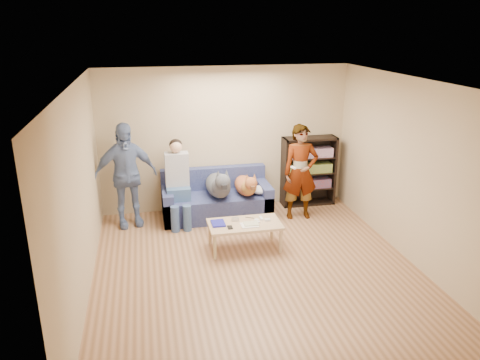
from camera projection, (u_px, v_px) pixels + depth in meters
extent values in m
plane|color=#8C5E3B|center=(257.00, 271.00, 6.54)|extent=(5.00, 5.00, 0.00)
plane|color=white|center=(260.00, 83.00, 5.71)|extent=(5.00, 5.00, 0.00)
plane|color=tan|center=(225.00, 139.00, 8.45)|extent=(4.50, 0.00, 4.50)
plane|color=tan|center=(332.00, 281.00, 3.81)|extent=(4.50, 0.00, 4.50)
plane|color=tan|center=(80.00, 196.00, 5.69)|extent=(0.00, 5.00, 5.00)
plane|color=tan|center=(414.00, 173.00, 6.56)|extent=(0.00, 5.00, 5.00)
ellipsoid|color=silver|center=(261.00, 190.00, 8.27)|extent=(0.39, 0.33, 0.13)
imported|color=gray|center=(301.00, 172.00, 8.11)|extent=(0.63, 0.43, 1.68)
imported|color=#6986A8|center=(125.00, 175.00, 7.77)|extent=(1.11, 0.65, 1.79)
cube|color=white|center=(293.00, 168.00, 7.83)|extent=(0.07, 0.12, 0.03)
cube|color=#1B1C99|center=(218.00, 223.00, 7.04)|extent=(0.20, 0.26, 0.03)
cube|color=white|center=(249.00, 225.00, 6.99)|extent=(0.26, 0.20, 0.02)
cube|color=beige|center=(251.00, 224.00, 7.01)|extent=(0.22, 0.17, 0.01)
cube|color=#ACACB0|center=(235.00, 219.00, 7.15)|extent=(0.11, 0.06, 0.05)
cube|color=white|center=(261.00, 218.00, 7.22)|extent=(0.04, 0.13, 0.03)
cube|color=silver|center=(267.00, 220.00, 7.16)|extent=(0.09, 0.06, 0.03)
cylinder|color=silver|center=(258.00, 222.00, 7.09)|extent=(0.07, 0.07, 0.02)
cylinder|color=white|center=(257.00, 220.00, 7.17)|extent=(0.07, 0.07, 0.02)
cylinder|color=orange|center=(246.00, 227.00, 6.92)|extent=(0.13, 0.06, 0.01)
cylinder|color=black|center=(250.00, 218.00, 7.26)|extent=(0.13, 0.08, 0.01)
cube|color=black|center=(230.00, 227.00, 6.91)|extent=(0.07, 0.12, 0.02)
cube|color=#515B93|center=(217.00, 205.00, 8.33)|extent=(1.90, 0.85, 0.42)
cube|color=#515B93|center=(213.00, 178.00, 8.51)|extent=(1.90, 0.18, 0.40)
cube|color=#515B93|center=(168.00, 205.00, 8.14)|extent=(0.18, 0.85, 0.58)
cube|color=#515B93|center=(263.00, 198.00, 8.47)|extent=(0.18, 0.85, 0.58)
cube|color=#436994|center=(178.00, 193.00, 8.02)|extent=(0.40, 0.38, 0.22)
cylinder|color=#425991|center=(175.00, 220.00, 7.72)|extent=(0.14, 0.14, 0.47)
cylinder|color=#446197|center=(187.00, 219.00, 7.76)|extent=(0.14, 0.14, 0.47)
cube|color=#B0AFB4|center=(177.00, 169.00, 7.99)|extent=(0.40, 0.24, 0.58)
sphere|color=#DDAA84|center=(176.00, 147.00, 7.86)|extent=(0.21, 0.21, 0.21)
ellipsoid|color=black|center=(176.00, 144.00, 7.88)|extent=(0.22, 0.22, 0.19)
ellipsoid|color=#52555C|center=(218.00, 185.00, 8.17)|extent=(0.42, 0.88, 0.37)
sphere|color=#4A4B54|center=(221.00, 187.00, 7.84)|extent=(0.32, 0.32, 0.32)
sphere|color=#53575F|center=(223.00, 182.00, 7.63)|extent=(0.26, 0.26, 0.26)
cube|color=black|center=(224.00, 186.00, 7.53)|extent=(0.08, 0.12, 0.07)
cone|color=#50535B|center=(218.00, 174.00, 7.60)|extent=(0.08, 0.08, 0.12)
cone|color=#53575E|center=(226.00, 173.00, 7.63)|extent=(0.08, 0.08, 0.12)
cylinder|color=#4A4D54|center=(214.00, 180.00, 8.58)|extent=(0.05, 0.29, 0.17)
ellipsoid|color=#B96038|center=(245.00, 186.00, 8.25)|extent=(0.35, 0.73, 0.30)
sphere|color=#B97638|center=(249.00, 187.00, 7.95)|extent=(0.26, 0.26, 0.26)
sphere|color=#AE5635|center=(251.00, 184.00, 7.76)|extent=(0.21, 0.21, 0.21)
cube|color=brown|center=(253.00, 188.00, 7.66)|extent=(0.07, 0.10, 0.06)
cone|color=#B05735|center=(247.00, 177.00, 7.73)|extent=(0.07, 0.07, 0.10)
cone|color=#BB6339|center=(254.00, 177.00, 7.76)|extent=(0.07, 0.07, 0.10)
cylinder|color=#AC6734|center=(241.00, 180.00, 8.62)|extent=(0.04, 0.24, 0.14)
cube|color=tan|center=(245.00, 224.00, 7.08)|extent=(1.10, 0.60, 0.04)
cylinder|color=tan|center=(215.00, 247.00, 6.82)|extent=(0.05, 0.05, 0.38)
cylinder|color=tan|center=(281.00, 241.00, 7.01)|extent=(0.05, 0.05, 0.38)
cylinder|color=#CEB47F|center=(210.00, 233.00, 7.28)|extent=(0.05, 0.05, 0.38)
cylinder|color=#D3B582|center=(272.00, 227.00, 7.48)|extent=(0.05, 0.05, 0.38)
cube|color=black|center=(284.00, 173.00, 8.70)|extent=(0.04, 0.34, 1.30)
cube|color=black|center=(332.00, 170.00, 8.88)|extent=(0.04, 0.34, 1.30)
cube|color=black|center=(310.00, 138.00, 8.59)|extent=(1.00, 0.34, 0.04)
cube|color=black|center=(307.00, 202.00, 8.99)|extent=(1.00, 0.34, 0.04)
cube|color=black|center=(306.00, 169.00, 8.94)|extent=(1.00, 0.02, 1.30)
cube|color=black|center=(308.00, 188.00, 8.89)|extent=(0.94, 0.32, 0.03)
cube|color=black|center=(308.00, 173.00, 8.80)|extent=(0.94, 0.32, 0.02)
cube|color=black|center=(309.00, 157.00, 8.70)|extent=(0.94, 0.32, 0.02)
cube|color=#B23333|center=(308.00, 183.00, 8.84)|extent=(0.84, 0.24, 0.17)
cube|color=gold|center=(309.00, 168.00, 8.75)|extent=(0.84, 0.24, 0.17)
cube|color=#994C99|center=(310.00, 153.00, 8.65)|extent=(0.84, 0.24, 0.17)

